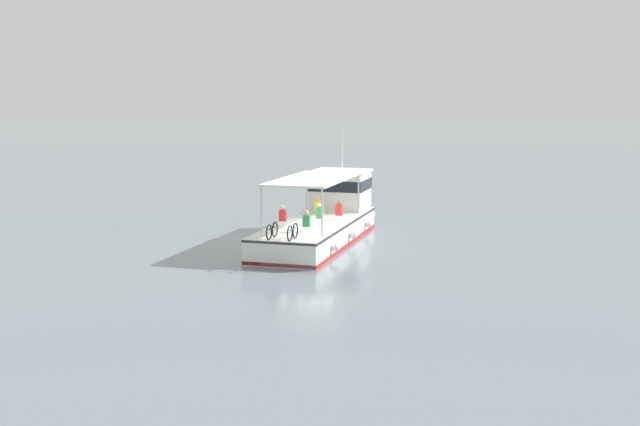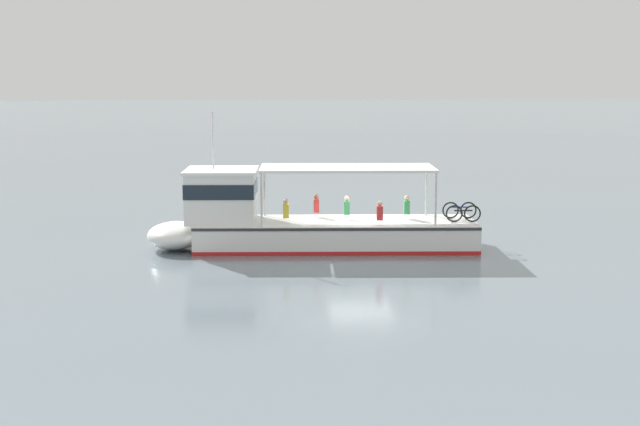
% 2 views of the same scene
% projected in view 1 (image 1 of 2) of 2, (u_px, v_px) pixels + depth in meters
% --- Properties ---
extents(ground_plane, '(400.00, 400.00, 0.00)m').
position_uv_depth(ground_plane, '(308.00, 248.00, 35.93)').
color(ground_plane, slate).
extents(ferry_main, '(13.00, 4.38, 5.32)m').
position_uv_depth(ferry_main, '(326.00, 218.00, 38.21)').
color(ferry_main, white).
rests_on(ferry_main, ground).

